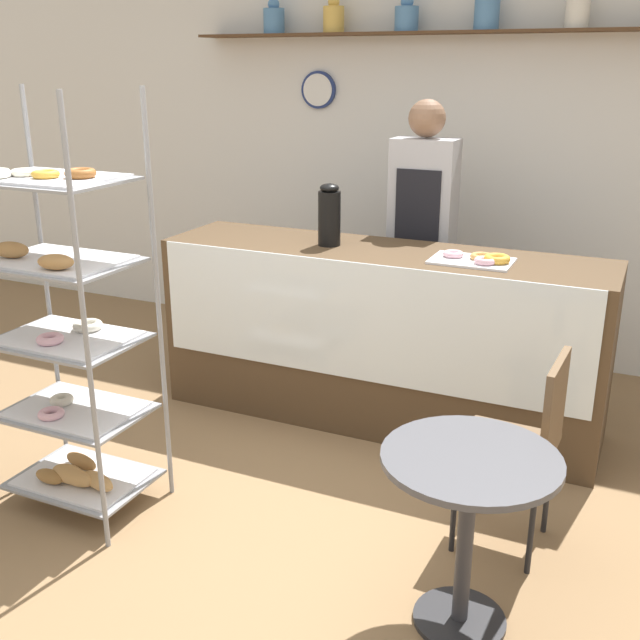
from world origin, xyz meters
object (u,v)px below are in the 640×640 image
at_px(pastry_rack, 66,345).
at_px(coffee_carafe, 329,215).
at_px(person_worker, 422,234).
at_px(cafe_chair, 529,433).
at_px(donut_tray_counter, 478,259).
at_px(cafe_table, 468,500).

xyz_separation_m(pastry_rack, coffee_carafe, (0.64, 1.43, 0.38)).
bearing_deg(person_worker, cafe_chair, -57.93).
relative_size(cafe_chair, donut_tray_counter, 2.14).
distance_m(cafe_table, donut_tray_counter, 1.56).
distance_m(person_worker, coffee_carafe, 0.71).
bearing_deg(person_worker, cafe_table, -68.10).
xyz_separation_m(pastry_rack, donut_tray_counter, (1.50, 1.38, 0.23)).
bearing_deg(pastry_rack, coffee_carafe, 65.75).
distance_m(pastry_rack, coffee_carafe, 1.61).
bearing_deg(donut_tray_counter, cafe_table, -76.81).
bearing_deg(cafe_chair, person_worker, -145.11).
xyz_separation_m(person_worker, cafe_chair, (0.94, -1.50, -0.45)).
distance_m(person_worker, donut_tray_counter, 0.80).
bearing_deg(coffee_carafe, person_worker, 58.28).
bearing_deg(donut_tray_counter, person_worker, 128.06).
height_order(person_worker, donut_tray_counter, person_worker).
bearing_deg(cafe_chair, coffee_carafe, -122.27).
distance_m(pastry_rack, cafe_table, 1.86).
height_order(coffee_carafe, donut_tray_counter, coffee_carafe).
distance_m(person_worker, cafe_table, 2.27).
bearing_deg(person_worker, pastry_rack, -116.53).
xyz_separation_m(cafe_table, donut_tray_counter, (-0.34, 1.43, 0.51)).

